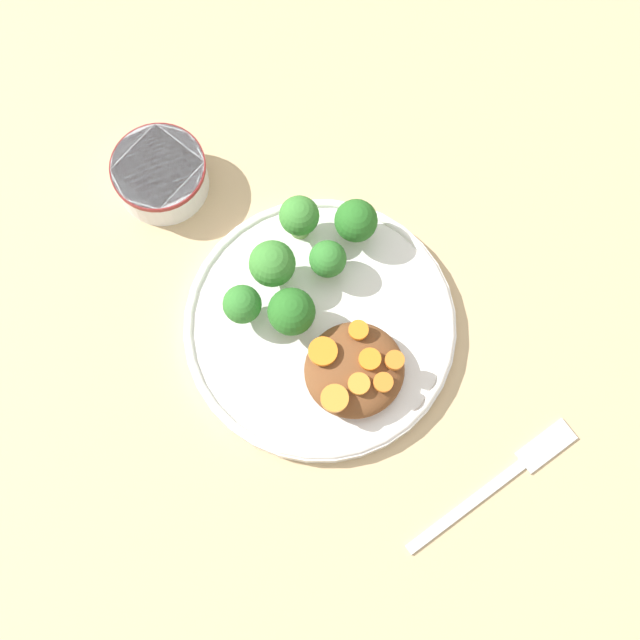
{
  "coord_description": "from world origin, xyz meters",
  "views": [
    {
      "loc": [
        0.21,
        -0.11,
        0.84
      ],
      "look_at": [
        0.0,
        0.0,
        0.03
      ],
      "focal_mm": 50.0,
      "sensor_mm": 36.0,
      "label": 1
    }
  ],
  "objects": [
    {
      "name": "broccoli_floret_3",
      "position": [
        -0.05,
        0.03,
        0.04
      ],
      "size": [
        0.04,
        0.04,
        0.05
      ],
      "color": "#7FA85B",
      "rests_on": "plate"
    },
    {
      "name": "carrot_slice_6",
      "position": [
        0.07,
        -0.0,
        0.05
      ],
      "size": [
        0.02,
        0.02,
        0.0
      ],
      "primitive_type": "cylinder",
      "color": "orange",
      "rests_on": "stew_mound"
    },
    {
      "name": "carrot_slice_3",
      "position": [
        0.03,
        0.02,
        0.05
      ],
      "size": [
        0.02,
        0.02,
        0.01
      ],
      "primitive_type": "cylinder",
      "color": "orange",
      "rests_on": "stew_mound"
    },
    {
      "name": "broccoli_floret_0",
      "position": [
        -0.06,
        -0.02,
        0.05
      ],
      "size": [
        0.04,
        0.04,
        0.06
      ],
      "color": "#7FA85B",
      "rests_on": "plate"
    },
    {
      "name": "broccoli_floret_5",
      "position": [
        -0.1,
        0.03,
        0.05
      ],
      "size": [
        0.04,
        0.04,
        0.06
      ],
      "color": "#759E51",
      "rests_on": "plate"
    },
    {
      "name": "carrot_slice_2",
      "position": [
        0.03,
        -0.01,
        0.05
      ],
      "size": [
        0.03,
        0.03,
        0.01
      ],
      "primitive_type": "cylinder",
      "color": "orange",
      "rests_on": "stew_mound"
    },
    {
      "name": "carrot_slice_1",
      "position": [
        0.08,
        0.02,
        0.05
      ],
      "size": [
        0.02,
        0.02,
        0.0
      ],
      "primitive_type": "cylinder",
      "color": "orange",
      "rests_on": "stew_mound"
    },
    {
      "name": "carrot_slice_5",
      "position": [
        0.07,
        0.04,
        0.05
      ],
      "size": [
        0.02,
        0.02,
        0.01
      ],
      "primitive_type": "cylinder",
      "color": "orange",
      "rests_on": "stew_mound"
    },
    {
      "name": "plate",
      "position": [
        0.0,
        0.0,
        0.01
      ],
      "size": [
        0.26,
        0.26,
        0.02
      ],
      "color": "white",
      "rests_on": "ground_plane"
    },
    {
      "name": "broccoli_floret_2",
      "position": [
        -0.07,
        0.07,
        0.05
      ],
      "size": [
        0.04,
        0.04,
        0.05
      ],
      "color": "#7FA85B",
      "rests_on": "plate"
    },
    {
      "name": "fork",
      "position": [
        0.21,
        0.09,
        0.0
      ],
      "size": [
        0.04,
        0.19,
        0.01
      ],
      "rotation": [
        0.0,
        0.0,
        7.99
      ],
      "color": "beige",
      "rests_on": "ground_plane"
    },
    {
      "name": "ground_plane",
      "position": [
        0.0,
        0.0,
        0.0
      ],
      "size": [
        4.0,
        4.0,
        0.0
      ],
      "primitive_type": "plane",
      "color": "tan"
    },
    {
      "name": "broccoli_floret_1",
      "position": [
        -0.01,
        -0.02,
        0.05
      ],
      "size": [
        0.05,
        0.05,
        0.06
      ],
      "color": "#7FA85B",
      "rests_on": "plate"
    },
    {
      "name": "broccoli_floret_4",
      "position": [
        -0.04,
        -0.06,
        0.05
      ],
      "size": [
        0.04,
        0.04,
        0.05
      ],
      "color": "#7FA85B",
      "rests_on": "plate"
    },
    {
      "name": "carrot_slice_4",
      "position": [
        0.06,
        0.02,
        0.05
      ],
      "size": [
        0.02,
        0.02,
        0.01
      ],
      "primitive_type": "cylinder",
      "color": "orange",
      "rests_on": "stew_mound"
    },
    {
      "name": "stew_mound",
      "position": [
        0.06,
        0.01,
        0.03
      ],
      "size": [
        0.09,
        0.09,
        0.03
      ],
      "primitive_type": "ellipsoid",
      "color": "brown",
      "rests_on": "plate"
    },
    {
      "name": "dip_bowl",
      "position": [
        -0.21,
        -0.07,
        0.03
      ],
      "size": [
        0.1,
        0.1,
        0.04
      ],
      "color": "silver",
      "rests_on": "ground_plane"
    },
    {
      "name": "carrot_slice_0",
      "position": [
        0.08,
        -0.03,
        0.05
      ],
      "size": [
        0.03,
        0.03,
        0.01
      ],
      "primitive_type": "cylinder",
      "color": "orange",
      "rests_on": "stew_mound"
    }
  ]
}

